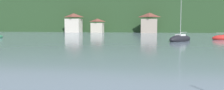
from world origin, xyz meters
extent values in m
cube|color=#264223|center=(0.00, 168.42, 10.01)|extent=(352.00, 67.21, 20.01)
ellipsoid|color=#2D4C28|center=(-3.94, 185.23, 7.00)|extent=(246.40, 47.05, 48.84)
cube|color=beige|center=(-35.47, 129.47, 3.21)|extent=(6.96, 5.31, 6.43)
pyramid|color=brown|center=(-35.47, 129.47, 8.15)|extent=(7.30, 5.57, 1.86)
cube|color=#BCB29E|center=(-23.65, 128.90, 2.21)|extent=(5.41, 4.17, 4.43)
pyramid|color=brown|center=(-23.65, 128.90, 5.78)|extent=(5.68, 4.38, 1.46)
cube|color=gray|center=(0.00, 129.63, 3.07)|extent=(6.95, 5.63, 6.14)
pyramid|color=brown|center=(0.00, 129.63, 7.97)|extent=(7.30, 5.92, 1.97)
cylinder|color=#ADADB2|center=(17.99, 81.80, 1.50)|extent=(2.24, 0.17, 0.07)
ellipsoid|color=black|center=(8.56, 74.94, 0.40)|extent=(5.94, 7.34, 1.80)
cylinder|color=#B7B7BC|center=(8.56, 74.94, 4.53)|extent=(0.09, 0.09, 7.26)
cylinder|color=#ADADB2|center=(9.31, 76.05, 1.77)|extent=(1.55, 2.25, 0.08)
cube|color=silver|center=(8.56, 74.94, 1.16)|extent=(2.18, 2.30, 0.53)
camera|label=1|loc=(4.37, 27.76, 3.06)|focal=36.24mm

